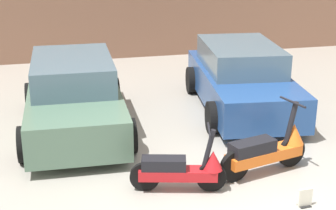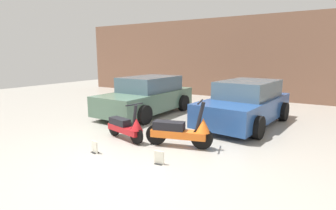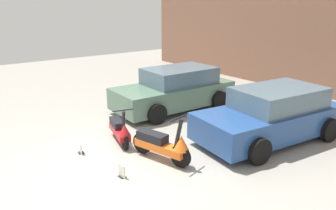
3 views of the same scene
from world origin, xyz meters
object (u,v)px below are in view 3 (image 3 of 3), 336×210
at_px(placard_near_left_scooter, 81,149).
at_px(scooter_front_right, 163,144).
at_px(placard_near_right_scooter, 122,172).
at_px(car_rear_center, 272,115).
at_px(car_rear_left, 175,90).
at_px(scooter_front_left, 120,129).

bearing_deg(placard_near_left_scooter, scooter_front_right, 41.75).
xyz_separation_m(scooter_front_right, placard_near_right_scooter, (0.08, -1.06, -0.27)).
relative_size(placard_near_left_scooter, placard_near_right_scooter, 1.00).
distance_m(car_rear_center, placard_near_left_scooter, 4.67).
bearing_deg(placard_near_left_scooter, car_rear_left, 108.95).
bearing_deg(car_rear_left, placard_near_left_scooter, 20.73).
distance_m(scooter_front_right, placard_near_right_scooter, 1.10).
xyz_separation_m(car_rear_center, placard_near_left_scooter, (-2.09, -4.14, -0.51)).
xyz_separation_m(scooter_front_right, car_rear_center, (0.67, 2.87, 0.24)).
height_order(scooter_front_left, car_rear_left, car_rear_left).
height_order(scooter_front_right, placard_near_left_scooter, scooter_front_right).
xyz_separation_m(scooter_front_left, placard_near_right_scooter, (1.49, -0.81, -0.22)).
distance_m(car_rear_left, placard_near_right_scooter, 4.56).
height_order(scooter_front_left, placard_near_right_scooter, scooter_front_left).
height_order(scooter_front_right, car_rear_center, car_rear_center).
distance_m(placard_near_left_scooter, placard_near_right_scooter, 1.52).
bearing_deg(scooter_front_right, scooter_front_left, 175.61).
height_order(scooter_front_right, placard_near_right_scooter, scooter_front_right).
xyz_separation_m(scooter_front_right, car_rear_left, (-2.72, 2.49, 0.24)).
distance_m(scooter_front_right, car_rear_center, 2.95).
xyz_separation_m(scooter_front_left, car_rear_left, (-1.31, 2.75, 0.29)).
distance_m(scooter_front_right, placard_near_left_scooter, 1.93).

